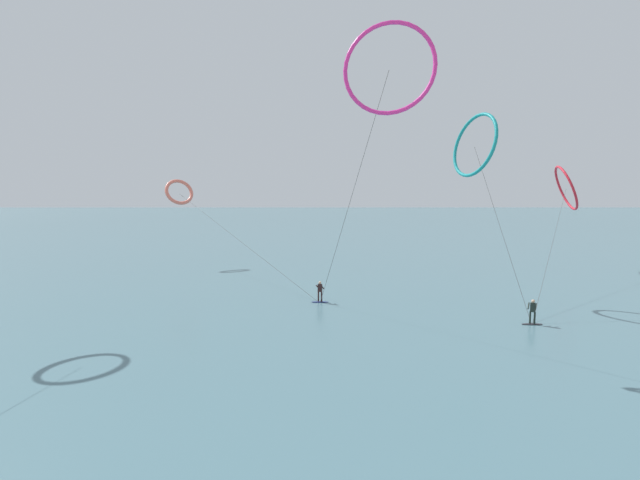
# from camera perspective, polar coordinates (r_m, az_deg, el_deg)

# --- Properties ---
(sea_water) EXTENTS (400.00, 200.00, 0.08)m
(sea_water) POSITION_cam_1_polar(r_m,az_deg,el_deg) (110.46, -0.20, 1.67)
(sea_water) COLOR #476B75
(sea_water) RESTS_ON ground
(surfer_charcoal) EXTENTS (1.40, 0.70, 1.70)m
(surfer_charcoal) POSITION_cam_1_polar(r_m,az_deg,el_deg) (34.94, 23.96, -8.08)
(surfer_charcoal) COLOR black
(surfer_charcoal) RESTS_ON ground
(surfer_navy) EXTENTS (1.40, 0.67, 1.70)m
(surfer_navy) POSITION_cam_1_polar(r_m,az_deg,el_deg) (37.84, -0.26, -6.42)
(surfer_navy) COLOR navy
(surfer_navy) RESTS_ON ground
(kite_crimson) EXTENTS (14.73, 24.60, 11.60)m
(kite_crimson) POSITION_cam_1_polar(r_m,az_deg,el_deg) (59.12, 27.25, 5.58)
(kite_crimson) COLOR red
(kite_crimson) RESTS_ON ground
(kite_magenta) EXTENTS (6.68, 10.06, 18.72)m
(kite_magenta) POSITION_cam_1_polar(r_m,az_deg,el_deg) (29.08, 8.04, 19.80)
(kite_magenta) COLOR #CC288E
(kite_magenta) RESTS_ON ground
(kite_teal) EXTENTS (3.35, 10.53, 15.17)m
(kite_teal) POSITION_cam_1_polar(r_m,az_deg,el_deg) (40.64, 17.83, 10.82)
(kite_teal) COLOR teal
(kite_teal) RESTS_ON ground
(kite_coral) EXTENTS (18.39, 20.43, 10.18)m
(kite_coral) POSITION_cam_1_polar(r_m,az_deg,el_deg) (57.90, -16.84, 5.54)
(kite_coral) COLOR #EA7260
(kite_coral) RESTS_ON ground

